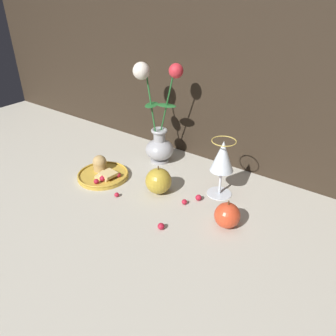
# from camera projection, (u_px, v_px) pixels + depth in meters

# --- Properties ---
(ground_plane) EXTENTS (2.40, 2.40, 0.00)m
(ground_plane) POSITION_uv_depth(u_px,v_px,m) (165.00, 196.00, 1.02)
(ground_plane) COLOR #B7B2A3
(ground_plane) RESTS_ON ground
(vase) EXTENTS (0.17, 0.10, 0.36)m
(vase) POSITION_uv_depth(u_px,v_px,m) (158.00, 131.00, 1.16)
(vase) COLOR #A3A3A8
(vase) RESTS_ON ground_plane
(plate_with_pastries) EXTENTS (0.17, 0.17, 0.07)m
(plate_with_pastries) POSITION_uv_depth(u_px,v_px,m) (103.00, 172.00, 1.12)
(plate_with_pastries) COLOR gold
(plate_with_pastries) RESTS_ON ground_plane
(wine_glass) EXTENTS (0.08, 0.08, 0.18)m
(wine_glass) POSITION_uv_depth(u_px,v_px,m) (222.00, 158.00, 0.97)
(wine_glass) COLOR silver
(wine_glass) RESTS_ON ground_plane
(apple_beside_vase) EXTENTS (0.08, 0.08, 0.09)m
(apple_beside_vase) POSITION_uv_depth(u_px,v_px,m) (158.00, 181.00, 1.02)
(apple_beside_vase) COLOR #B2932D
(apple_beside_vase) RESTS_ON ground_plane
(apple_near_glass) EXTENTS (0.07, 0.07, 0.08)m
(apple_near_glass) POSITION_uv_depth(u_px,v_px,m) (227.00, 215.00, 0.88)
(apple_near_glass) COLOR #D14223
(apple_near_glass) RESTS_ON ground_plane
(berry_near_plate) EXTENTS (0.02, 0.02, 0.02)m
(berry_near_plate) POSITION_uv_depth(u_px,v_px,m) (161.00, 226.00, 0.88)
(berry_near_plate) COLOR #AD192D
(berry_near_plate) RESTS_ON ground_plane
(berry_front_center) EXTENTS (0.02, 0.02, 0.02)m
(berry_front_center) POSITION_uv_depth(u_px,v_px,m) (184.00, 203.00, 0.97)
(berry_front_center) COLOR #AD192D
(berry_front_center) RESTS_ON ground_plane
(berry_by_glass_stem) EXTENTS (0.01, 0.01, 0.01)m
(berry_by_glass_stem) POSITION_uv_depth(u_px,v_px,m) (117.00, 195.00, 1.01)
(berry_by_glass_stem) COLOR #AD192D
(berry_by_glass_stem) RESTS_ON ground_plane
(berry_under_candlestick) EXTENTS (0.02, 0.02, 0.02)m
(berry_under_candlestick) POSITION_uv_depth(u_px,v_px,m) (199.00, 198.00, 0.99)
(berry_under_candlestick) COLOR #AD192D
(berry_under_candlestick) RESTS_ON ground_plane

